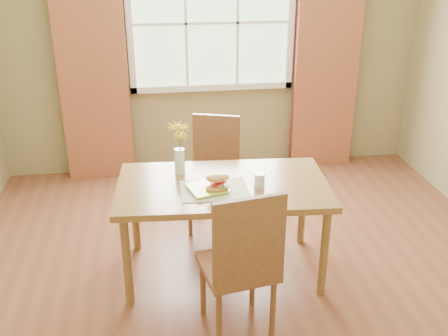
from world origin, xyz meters
TOP-DOWN VIEW (x-y plane):
  - room at (0.00, 0.00)m, footprint 4.24×3.84m
  - window at (0.00, 1.87)m, footprint 1.62×0.06m
  - curtain_left at (-1.15, 1.78)m, footprint 0.65×0.08m
  - curtain_right at (1.15, 1.78)m, footprint 0.65×0.08m
  - dining_table at (-0.16, -0.03)m, footprint 1.50×0.91m
  - chair_near at (-0.14, -0.74)m, footprint 0.49×0.49m
  - chair_far at (-0.13, 0.66)m, footprint 0.49×0.49m
  - placemat at (-0.23, -0.12)m, footprint 0.45×0.33m
  - plate at (-0.28, -0.12)m, footprint 0.30×0.30m
  - croissant_sandwich at (-0.21, -0.16)m, footprint 0.17×0.13m
  - water_glass at (0.08, -0.13)m, footprint 0.07×0.07m
  - flower_vase at (-0.44, 0.18)m, footprint 0.16×0.16m

SIDE VIEW (x-z plane):
  - chair_far at x=-0.13m, z-range 0.04..0.98m
  - chair_near at x=-0.14m, z-range 0.05..1.06m
  - dining_table at x=-0.16m, z-range 0.28..0.99m
  - placemat at x=-0.23m, z-range 0.71..0.71m
  - plate at x=-0.28m, z-range 0.71..0.73m
  - water_glass at x=0.08m, z-range 0.71..0.81m
  - croissant_sandwich at x=-0.21m, z-range 0.72..0.84m
  - flower_vase at x=-0.44m, z-range 0.74..1.13m
  - curtain_left at x=-1.15m, z-range 0.00..2.20m
  - curtain_right at x=1.15m, z-range 0.00..2.20m
  - room at x=0.00m, z-range -0.02..2.72m
  - window at x=0.00m, z-range 0.84..2.16m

